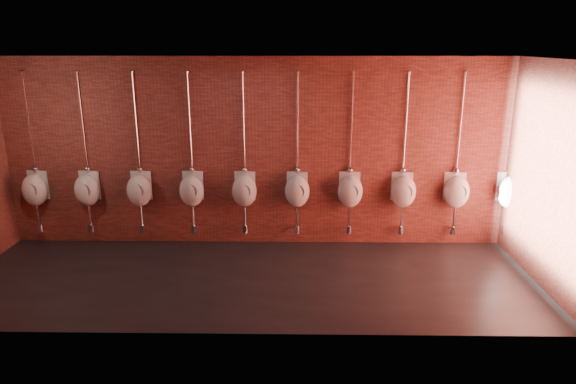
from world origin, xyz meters
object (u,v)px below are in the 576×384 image
(urinal_8, at_px, (456,191))
(urinal_0, at_px, (35,189))
(urinal_9, at_px, (510,191))
(urinal_6, at_px, (350,191))
(urinal_1, at_px, (87,189))
(urinal_2, at_px, (139,190))
(urinal_4, at_px, (244,190))
(urinal_3, at_px, (192,190))
(urinal_7, at_px, (403,191))
(urinal_5, at_px, (297,190))

(urinal_8, bearing_deg, urinal_0, 180.00)
(urinal_9, bearing_deg, urinal_6, 180.00)
(urinal_0, bearing_deg, urinal_8, 0.00)
(urinal_0, xyz_separation_m, urinal_1, (0.90, 0.00, 0.00))
(urinal_2, distance_m, urinal_6, 3.59)
(urinal_9, bearing_deg, urinal_4, 180.00)
(urinal_1, relative_size, urinal_8, 1.00)
(urinal_3, xyz_separation_m, urinal_8, (4.48, 0.00, 0.00))
(urinal_1, relative_size, urinal_2, 1.00)
(urinal_1, height_order, urinal_7, same)
(urinal_4, relative_size, urinal_5, 1.00)
(urinal_5, bearing_deg, urinal_2, 180.00)
(urinal_1, relative_size, urinal_5, 1.00)
(urinal_5, bearing_deg, urinal_9, 0.00)
(urinal_1, height_order, urinal_9, same)
(urinal_1, distance_m, urinal_8, 6.27)
(urinal_1, height_order, urinal_3, same)
(urinal_4, distance_m, urinal_8, 3.59)
(urinal_2, bearing_deg, urinal_0, 180.00)
(urinal_1, distance_m, urinal_4, 2.69)
(urinal_3, relative_size, urinal_7, 1.00)
(urinal_0, bearing_deg, urinal_2, 0.00)
(urinal_4, relative_size, urinal_7, 1.00)
(urinal_3, bearing_deg, urinal_6, 0.00)
(urinal_0, relative_size, urinal_7, 1.00)
(urinal_1, height_order, urinal_8, same)
(urinal_7, xyz_separation_m, urinal_8, (0.90, 0.00, 0.00))
(urinal_1, bearing_deg, urinal_3, 0.00)
(urinal_8, bearing_deg, urinal_9, 0.00)
(urinal_1, xyz_separation_m, urinal_8, (6.27, 0.00, 0.00))
(urinal_0, distance_m, urinal_9, 8.07)
(urinal_6, xyz_separation_m, urinal_7, (0.90, 0.00, 0.00))
(urinal_1, distance_m, urinal_2, 0.90)
(urinal_0, bearing_deg, urinal_3, 0.00)
(urinal_3, bearing_deg, urinal_9, 0.00)
(urinal_1, xyz_separation_m, urinal_5, (3.59, 0.00, 0.00))
(urinal_4, height_order, urinal_8, same)
(urinal_8, bearing_deg, urinal_1, 180.00)
(urinal_1, bearing_deg, urinal_2, 0.00)
(urinal_0, bearing_deg, urinal_9, 0.00)
(urinal_4, relative_size, urinal_6, 1.00)
(urinal_2, distance_m, urinal_8, 5.38)
(urinal_0, xyz_separation_m, urinal_6, (5.38, 0.00, 0.00))
(urinal_0, xyz_separation_m, urinal_2, (1.79, 0.00, 0.00))
(urinal_0, bearing_deg, urinal_6, 0.00)
(urinal_0, relative_size, urinal_5, 1.00)
(urinal_4, distance_m, urinal_6, 1.79)
(urinal_1, relative_size, urinal_6, 1.00)
(urinal_8, bearing_deg, urinal_5, 180.00)
(urinal_3, relative_size, urinal_4, 1.00)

